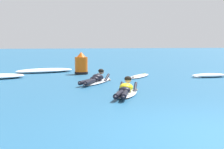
% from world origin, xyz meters
% --- Properties ---
extents(ground_plane, '(120.00, 120.00, 0.00)m').
position_xyz_m(ground_plane, '(0.00, 10.00, 0.00)').
color(ground_plane, '#235B84').
extents(surfer_near, '(1.32, 2.36, 0.55)m').
position_xyz_m(surfer_near, '(-0.26, 4.21, 0.14)').
color(surfer_near, silver).
rests_on(surfer_near, ground).
extents(surfer_far, '(1.75, 2.52, 0.55)m').
position_xyz_m(surfer_far, '(-0.63, 7.11, 0.13)').
color(surfer_far, silver).
rests_on(surfer_far, ground).
extents(drifting_surfboard, '(1.67, 2.07, 0.16)m').
position_xyz_m(drifting_surfboard, '(1.59, 8.88, 0.03)').
color(drifting_surfboard, silver).
rests_on(drifting_surfboard, ground).
extents(whitewater_mid_left, '(3.09, 1.86, 0.20)m').
position_xyz_m(whitewater_mid_left, '(-2.43, 11.88, 0.09)').
color(whitewater_mid_left, white).
rests_on(whitewater_mid_left, ground).
extents(whitewater_mid_right, '(1.64, 0.59, 0.18)m').
position_xyz_m(whitewater_mid_right, '(4.47, 8.02, 0.08)').
color(whitewater_mid_right, white).
rests_on(whitewater_mid_right, ground).
extents(channel_marker_buoy, '(0.64, 0.64, 1.06)m').
position_xyz_m(channel_marker_buoy, '(-0.75, 10.59, 0.42)').
color(channel_marker_buoy, '#EA5B0F').
rests_on(channel_marker_buoy, ground).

